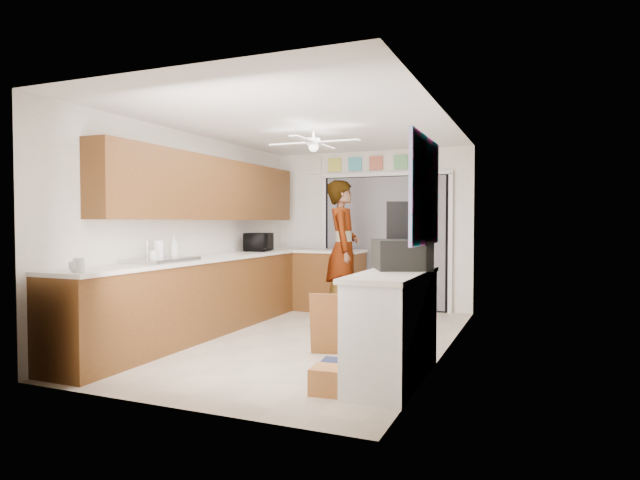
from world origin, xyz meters
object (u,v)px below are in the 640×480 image
(microwave, at_px, (259,242))
(cup, at_px, (76,267))
(man, at_px, (343,249))
(suitcase, at_px, (401,254))
(navy_crate, at_px, (341,374))
(dog, at_px, (360,320))
(soap_bottle, at_px, (174,247))
(paper_towel_roll, at_px, (158,251))
(cardboard_box, at_px, (333,381))

(microwave, height_order, cup, microwave)
(man, bearing_deg, suitcase, -165.48)
(man, bearing_deg, microwave, 87.80)
(navy_crate, xyz_separation_m, man, (-1.12, 3.09, 0.88))
(microwave, height_order, dog, microwave)
(navy_crate, bearing_deg, dog, 103.00)
(cup, height_order, navy_crate, cup)
(suitcase, bearing_deg, soap_bottle, 151.39)
(cup, xyz_separation_m, dog, (1.79, 2.40, -0.75))
(paper_towel_roll, height_order, man, man)
(soap_bottle, bearing_deg, man, 59.39)
(suitcase, bearing_deg, paper_towel_roll, 158.10)
(paper_towel_roll, xyz_separation_m, navy_crate, (2.37, -0.60, -0.95))
(navy_crate, bearing_deg, microwave, 129.91)
(soap_bottle, xyz_separation_m, suitcase, (2.73, -0.20, -0.01))
(soap_bottle, xyz_separation_m, paper_towel_roll, (0.04, -0.32, -0.03))
(man, bearing_deg, paper_towel_roll, 136.73)
(man, distance_m, dog, 1.74)
(microwave, height_order, cardboard_box, microwave)
(cup, height_order, man, man)
(soap_bottle, distance_m, dog, 2.32)
(soap_bottle, bearing_deg, paper_towel_roll, -83.48)
(microwave, relative_size, dog, 0.81)
(microwave, xyz_separation_m, cardboard_box, (2.33, -2.99, -0.97))
(paper_towel_roll, xyz_separation_m, suitcase, (2.69, 0.12, 0.02))
(cup, height_order, paper_towel_roll, paper_towel_roll)
(cup, relative_size, man, 0.06)
(cardboard_box, xyz_separation_m, man, (-1.12, 3.30, 0.88))
(cup, relative_size, paper_towel_roll, 0.54)
(paper_towel_roll, height_order, suitcase, suitcase)
(paper_towel_roll, relative_size, man, 0.12)
(microwave, bearing_deg, navy_crate, -152.93)
(microwave, xyz_separation_m, man, (1.21, 0.31, -0.09))
(cardboard_box, distance_m, dog, 1.94)
(microwave, bearing_deg, soap_bottle, 164.75)
(cardboard_box, xyz_separation_m, navy_crate, (0.00, 0.20, -0.00))
(suitcase, relative_size, cardboard_box, 1.85)
(cardboard_box, bearing_deg, man, 108.70)
(cardboard_box, distance_m, navy_crate, 0.20)
(suitcase, relative_size, navy_crate, 1.82)
(cardboard_box, distance_m, man, 3.59)
(paper_towel_roll, xyz_separation_m, dog, (1.98, 1.10, -0.82))
(cup, xyz_separation_m, navy_crate, (2.18, 0.71, -0.88))
(paper_towel_roll, relative_size, dog, 0.38)
(dog, bearing_deg, microwave, 155.34)
(microwave, relative_size, man, 0.25)
(suitcase, xyz_separation_m, man, (-1.44, 2.38, -0.09))
(microwave, height_order, man, man)
(microwave, bearing_deg, suitcase, -140.80)
(suitcase, distance_m, dog, 1.47)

